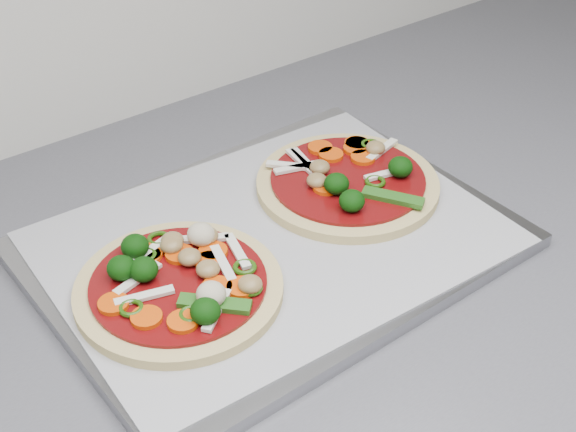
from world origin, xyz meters
TOP-DOWN VIEW (x-y plane):
  - base_cabinet at (0.00, 1.30)m, footprint 3.60×0.60m
  - baking_tray at (-0.53, 1.30)m, footprint 0.41×0.31m
  - parchment at (-0.53, 1.30)m, footprint 0.40×0.30m
  - pizza_left at (-0.63, 1.29)m, footprint 0.23×0.23m
  - pizza_right at (-0.42, 1.32)m, footprint 0.22×0.22m

SIDE VIEW (x-z plane):
  - base_cabinet at x=0.00m, z-range 0.00..0.86m
  - baking_tray at x=-0.53m, z-range 0.90..0.91m
  - parchment at x=-0.53m, z-range 0.91..0.92m
  - pizza_right at x=-0.42m, z-range 0.91..0.94m
  - pizza_left at x=-0.63m, z-range 0.91..0.94m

